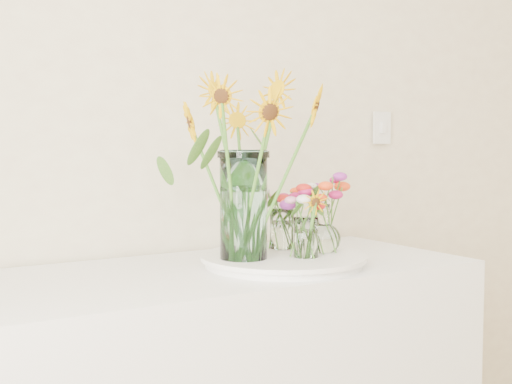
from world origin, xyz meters
TOP-DOWN VIEW (x-y plane):
  - tray at (-0.32, 1.87)m, footprint 0.43×0.43m
  - mason_jar at (-0.44, 1.87)m, footprint 0.13×0.13m
  - sunflower_bouquet at (-0.44, 1.87)m, footprint 0.62×0.62m
  - small_vase_a at (-0.29, 1.80)m, footprint 0.09×0.09m
  - wildflower_posy_a at (-0.29, 1.80)m, footprint 0.18×0.18m
  - small_vase_b at (-0.19, 1.85)m, footprint 0.12×0.12m
  - wildflower_posy_b at (-0.19, 1.85)m, footprint 0.21×0.21m
  - small_vase_c at (-0.26, 1.97)m, footprint 0.07×0.07m
  - wildflower_posy_c at (-0.26, 1.97)m, footprint 0.20×0.20m

SIDE VIEW (x-z plane):
  - tray at x=-0.32m, z-range 0.90..0.92m
  - small_vase_a at x=-0.29m, z-range 0.93..1.04m
  - small_vase_c at x=-0.26m, z-range 0.93..1.05m
  - small_vase_b at x=-0.19m, z-range 0.93..1.07m
  - wildflower_posy_a at x=-0.29m, z-range 0.93..1.13m
  - wildflower_posy_c at x=-0.26m, z-range 0.93..1.14m
  - wildflower_posy_b at x=-0.19m, z-range 0.93..1.16m
  - mason_jar at x=-0.44m, z-range 0.93..1.22m
  - sunflower_bouquet at x=-0.44m, z-range 0.93..1.45m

